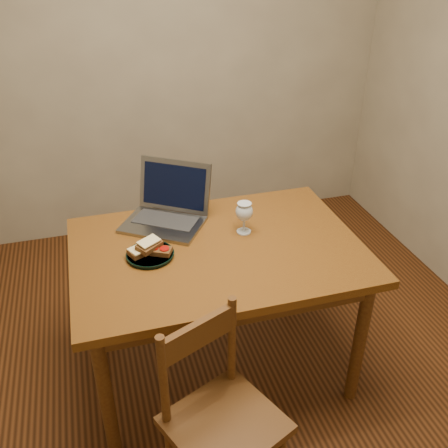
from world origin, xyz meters
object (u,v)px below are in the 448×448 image
object	(u,v)px
table	(218,263)
laptop	(168,206)
milk_glass	(244,218)
plate	(150,255)
chair	(221,411)

from	to	relation	value
table	laptop	distance (m)	0.39
table	milk_glass	xyz separation A→B (m)	(0.15, 0.09, 0.16)
plate	milk_glass	world-z (taller)	milk_glass
plate	laptop	size ratio (longest dim) A/B	0.43
chair	laptop	world-z (taller)	laptop
table	laptop	world-z (taller)	laptop
table	plate	distance (m)	0.32
chair	laptop	bearing A→B (deg)	66.20
chair	milk_glass	world-z (taller)	milk_glass
laptop	plate	bearing A→B (deg)	-81.02
milk_glass	laptop	bearing A→B (deg)	144.72
table	plate	size ratio (longest dim) A/B	6.15
milk_glass	table	bearing A→B (deg)	-149.36
table	plate	world-z (taller)	plate
plate	milk_glass	xyz separation A→B (m)	(0.46, 0.08, 0.07)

